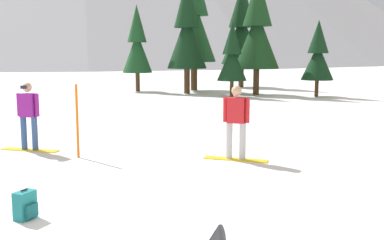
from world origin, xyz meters
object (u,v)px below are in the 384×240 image
at_px(snowboarder_midground, 236,121).
at_px(snowboarder_background, 28,115).
at_px(pine_tree_twin, 187,31).
at_px(trail_marker_pole, 77,121).
at_px(pine_tree_tall, 232,56).
at_px(pine_tree_leaning, 242,30).
at_px(pine_tree_broad, 257,29).
at_px(backpack_teal, 25,206).
at_px(pine_tree_young, 194,19).
at_px(pine_tree_slender, 318,55).
at_px(pine_tree_short, 137,45).

distance_m(snowboarder_midground, snowboarder_background, 5.34).
bearing_deg(pine_tree_twin, trail_marker_pole, -100.14).
xyz_separation_m(trail_marker_pole, pine_tree_twin, (3.06, 17.10, 2.85)).
bearing_deg(pine_tree_tall, pine_tree_leaning, 78.06).
distance_m(pine_tree_broad, pine_tree_tall, 2.56).
bearing_deg(trail_marker_pole, snowboarder_background, 148.83).
distance_m(trail_marker_pole, pine_tree_broad, 17.91).
xyz_separation_m(backpack_teal, pine_tree_broad, (7.03, 20.43, 3.57)).
relative_size(pine_tree_young, pine_tree_slender, 1.97).
xyz_separation_m(backpack_teal, pine_tree_slender, (10.25, 19.20, 2.10)).
xyz_separation_m(pine_tree_broad, pine_tree_tall, (-1.59, -1.31, -1.52)).
relative_size(pine_tree_short, pine_tree_tall, 1.30).
height_order(snowboarder_background, pine_tree_short, pine_tree_short).
relative_size(snowboarder_midground, pine_tree_young, 0.21).
distance_m(snowboarder_background, pine_tree_tall, 15.69).
xyz_separation_m(pine_tree_broad, pine_tree_short, (-7.10, 2.51, -0.85)).
distance_m(pine_tree_young, pine_tree_short, 4.01).
xyz_separation_m(pine_tree_young, pine_tree_slender, (6.72, -4.48, -2.25)).
relative_size(snowboarder_midground, pine_tree_tall, 0.43).
relative_size(pine_tree_short, pine_tree_slender, 1.27).
height_order(snowboarder_background, pine_tree_slender, pine_tree_slender).
bearing_deg(pine_tree_young, pine_tree_twin, -102.44).
bearing_deg(pine_tree_tall, backpack_teal, -105.90).
distance_m(trail_marker_pole, pine_tree_tall, 15.93).
bearing_deg(backpack_teal, pine_tree_young, 81.53).
bearing_deg(backpack_teal, snowboarder_background, 106.08).
relative_size(pine_tree_broad, pine_tree_leaning, 0.95).
distance_m(pine_tree_broad, pine_tree_slender, 3.74).
bearing_deg(pine_tree_broad, pine_tree_slender, -20.88).
xyz_separation_m(snowboarder_background, pine_tree_leaning, (8.44, 21.24, 3.06)).
relative_size(trail_marker_pole, pine_tree_twin, 0.26).
relative_size(snowboarder_midground, snowboarder_background, 1.00).
relative_size(snowboarder_background, pine_tree_twin, 0.26).
bearing_deg(trail_marker_pole, pine_tree_short, 90.06).
relative_size(trail_marker_pole, pine_tree_young, 0.21).
height_order(pine_tree_short, pine_tree_slender, pine_tree_short).
relative_size(trail_marker_pole, pine_tree_slender, 0.42).
xyz_separation_m(backpack_teal, trail_marker_pole, (-0.05, 4.23, 0.67)).
height_order(snowboarder_midground, pine_tree_short, pine_tree_short).
height_order(pine_tree_young, pine_tree_leaning, pine_tree_young).
relative_size(backpack_teal, pine_tree_short, 0.09).
bearing_deg(pine_tree_short, pine_tree_leaning, 25.81).
relative_size(backpack_teal, trail_marker_pole, 0.27).
distance_m(snowboarder_background, pine_tree_leaning, 23.06).
bearing_deg(snowboarder_midground, pine_tree_tall, 83.57).
height_order(snowboarder_midground, snowboarder_background, same).
bearing_deg(pine_tree_twin, snowboarder_midground, -87.66).
relative_size(pine_tree_broad, pine_tree_tall, 1.68).
bearing_deg(pine_tree_young, pine_tree_slender, -33.68).
relative_size(snowboarder_midground, pine_tree_slender, 0.42).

